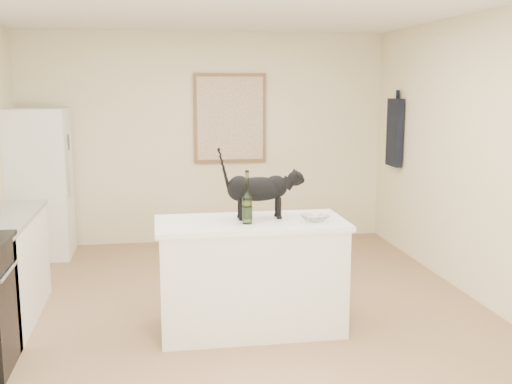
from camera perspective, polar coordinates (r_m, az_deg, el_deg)
The scene contains 15 objects.
floor at distance 5.26m, azimuth -1.92°, elevation -11.87°, with size 5.50×5.50×0.00m, color #946C4F.
ceiling at distance 4.93m, azimuth -2.10°, elevation 17.46°, with size 5.50×5.50×0.00m, color white.
wall_back at distance 7.65m, azimuth -4.69°, elevation 4.99°, with size 4.50×4.50×0.00m, color beige.
wall_front at distance 2.28m, azimuth 7.04°, elevation -6.76°, with size 4.50×4.50×0.00m, color beige.
wall_right at distance 5.67m, azimuth 21.17°, elevation 2.65°, with size 5.50×5.50×0.00m, color beige.
island_base at distance 4.94m, azimuth -0.48°, elevation -8.02°, with size 1.44×0.67×0.86m, color white.
island_top at distance 4.82m, azimuth -0.49°, elevation -2.93°, with size 1.50×0.70×0.04m, color white.
fridge at distance 7.40m, azimuth -19.60°, elevation 0.77°, with size 0.68×0.68×1.70m, color white.
artwork_frame at distance 7.63m, azimuth -2.44°, elevation 6.89°, with size 0.90×0.03×1.10m, color brown.
artwork_canvas at distance 7.62m, azimuth -2.42°, elevation 6.88°, with size 0.82×0.00×1.02m, color beige.
hanging_garment at distance 7.47m, azimuth 12.83°, elevation 5.43°, with size 0.08×0.34×0.80m, color black.
black_cat at distance 4.86m, azimuth 0.21°, elevation -0.02°, with size 0.61×0.18×0.43m, color black, non-canonical shape.
wine_bottle at distance 4.68m, azimuth -0.83°, elevation -0.78°, with size 0.08×0.08×0.37m, color #315923.
glass_bowl at distance 4.81m, azimuth 5.51°, elevation -2.45°, with size 0.21×0.21×0.05m, color white.
fridge_paper at distance 7.30m, azimuth -17.12°, elevation 4.45°, with size 0.01×0.14×0.18m, color silver.
Camera 1 is at (-0.63, -4.85, 1.95)m, focal length 42.82 mm.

